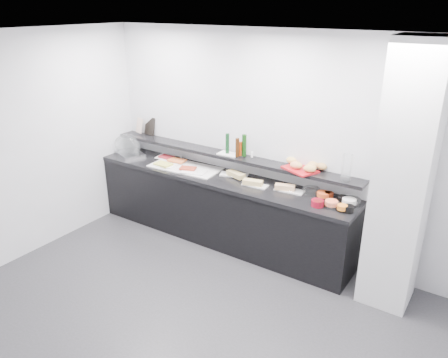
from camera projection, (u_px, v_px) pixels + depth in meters
The scene contains 57 objects.
ground at pixel (179, 331), 4.23m from camera, with size 5.00×5.00×0.00m, color #2D2D30.
back_wall at pixel (280, 146), 5.26m from camera, with size 5.00×0.02×2.70m, color silver.
ceiling at pixel (165, 39), 3.21m from camera, with size 5.00×5.00×0.00m, color white.
column at pixel (403, 181), 4.22m from camera, with size 0.50×0.50×2.70m, color silver.
buffet_cabinet at pixel (219, 210), 5.74m from camera, with size 3.60×0.60×0.85m, color black.
counter_top at pixel (219, 178), 5.57m from camera, with size 3.62×0.62×0.05m, color black.
wall_shelf at pixel (226, 155), 5.61m from camera, with size 3.60×0.25×0.04m, color black.
cloche_base at pixel (130, 153), 6.33m from camera, with size 0.46×0.31×0.04m, color #B5B6BC.
cloche_dome at pixel (127, 145), 6.34m from camera, with size 0.40×0.26×0.34m, color white.
linen_runner at pixel (185, 167), 5.83m from camera, with size 0.96×0.45×0.01m, color silver.
platter_meat_a at pixel (169, 157), 6.17m from camera, with size 0.33×0.22×0.01m, color white.
food_meat_a at pixel (166, 157), 6.13m from camera, with size 0.20×0.13×0.02m, color maroon.
platter_salmon at pixel (178, 160), 6.06m from camera, with size 0.26×0.17×0.01m, color silver.
food_salmon at pixel (177, 160), 5.99m from camera, with size 0.24×0.15×0.02m, color orange.
platter_cheese at pixel (166, 165), 5.87m from camera, with size 0.28×0.19×0.01m, color white.
food_cheese at pixel (163, 164), 5.85m from camera, with size 0.24×0.15×0.02m, color #CAC94E.
platter_meat_b at pixel (194, 172), 5.65m from camera, with size 0.31×0.21×0.01m, color white.
food_meat_b at pixel (188, 168), 5.70m from camera, with size 0.21×0.13×0.02m, color maroon.
sandwich_plate_left at pixel (234, 175), 5.59m from camera, with size 0.36×0.15×0.01m, color silver.
sandwich_food_left at pixel (236, 174), 5.49m from camera, with size 0.26×0.10×0.06m, color tan.
tongs_left at pixel (235, 177), 5.47m from camera, with size 0.01×0.01×0.16m, color #B1B3B8.
sandwich_plate_mid at pixel (255, 185), 5.26m from camera, with size 0.31×0.13×0.01m, color white.
sandwich_food_mid at pixel (253, 182), 5.24m from camera, with size 0.24×0.09×0.06m, color tan.
tongs_mid at pixel (252, 185), 5.25m from camera, with size 0.01×0.01×0.16m, color silver.
sandwich_plate_right at pixel (289, 190), 5.12m from camera, with size 0.34×0.15×0.01m, color silver.
sandwich_food_right at pixel (285, 187), 5.11m from camera, with size 0.23×0.09×0.06m, color tan.
tongs_right at pixel (285, 190), 5.09m from camera, with size 0.01×0.01×0.16m, color silver.
bowl_glass_fruit at pixel (311, 191), 5.03m from camera, with size 0.19×0.19×0.07m, color white.
fill_glass_fruit at pixel (324, 194), 4.92m from camera, with size 0.15×0.15×0.05m, color #F65821.
bowl_black_jam at pixel (343, 199), 4.82m from camera, with size 0.12×0.12×0.07m, color black.
fill_black_jam at pixel (329, 194), 4.91m from camera, with size 0.10×0.10×0.05m, color #561C0C.
bowl_glass_cream at pixel (352, 201), 4.77m from camera, with size 0.18×0.18×0.07m, color silver.
fill_glass_cream at pixel (349, 201), 4.75m from camera, with size 0.15×0.15×0.05m, color white.
bowl_red_jam at pixel (317, 203), 4.73m from camera, with size 0.14×0.14×0.07m, color maroon.
fill_red_jam at pixel (318, 203), 4.71m from camera, with size 0.10×0.10×0.05m, color #520B0C.
bowl_glass_salmon at pixel (332, 205), 4.69m from camera, with size 0.15×0.15×0.07m, color white.
fill_glass_salmon at pixel (331, 203), 4.70m from camera, with size 0.14×0.14×0.05m, color #FF6E3E.
bowl_black_fruit at pixel (349, 209), 4.60m from camera, with size 0.12×0.12×0.07m, color black.
fill_black_fruit at pixel (342, 207), 4.60m from camera, with size 0.11×0.11×0.05m, color orange.
framed_print at pixel (150, 126), 6.37m from camera, with size 0.20×0.02×0.26m, color black.
print_art at pixel (139, 125), 6.40m from camera, with size 0.16×0.00×0.22m, color tan.
condiment_tray at pixel (229, 154), 5.58m from camera, with size 0.27×0.17×0.01m, color white.
bottle_green_a at pixel (227, 143), 5.54m from camera, with size 0.05×0.05×0.26m, color #0E3317.
bottle_brown at pixel (237, 148), 5.42m from camera, with size 0.05×0.05×0.24m, color #351B09.
bottle_green_b at pixel (244, 145), 5.43m from camera, with size 0.06×0.06×0.28m, color #0F340E.
bottle_hot at pixel (240, 149), 5.47m from camera, with size 0.04×0.04×0.18m, color #A0340B.
shaker_salt at pixel (252, 155), 5.43m from camera, with size 0.03×0.03×0.07m, color white.
shaker_pepper at pixel (243, 153), 5.48m from camera, with size 0.03×0.03×0.07m, color silver.
bread_tray at pixel (300, 169), 5.05m from camera, with size 0.38×0.27×0.02m, color #AA1219.
bread_roll_nw at pixel (291, 160), 5.18m from camera, with size 0.13×0.09×0.08m, color #D7A752.
bread_roll_n at pixel (313, 165), 5.04m from camera, with size 0.13×0.08×0.08m, color tan.
bread_roll_ne at pixel (322, 166), 5.00m from camera, with size 0.13×0.08×0.08m, color #AD7D42.
bread_roll_sw at pixel (295, 165), 5.03m from camera, with size 0.13×0.08×0.08m, color #D78452.
bread_roll_se at pixel (310, 169), 4.92m from camera, with size 0.14×0.09×0.08m, color tan.
bread_roll_midw at pixel (297, 165), 5.04m from camera, with size 0.15×0.10×0.08m, color tan.
bread_roll_mide at pixel (311, 167), 4.97m from camera, with size 0.14×0.09×0.08m, color tan.
carafe at pixel (347, 168), 4.70m from camera, with size 0.11×0.11×0.30m, color white.
Camera 1 is at (2.23, -2.56, 2.95)m, focal length 35.00 mm.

